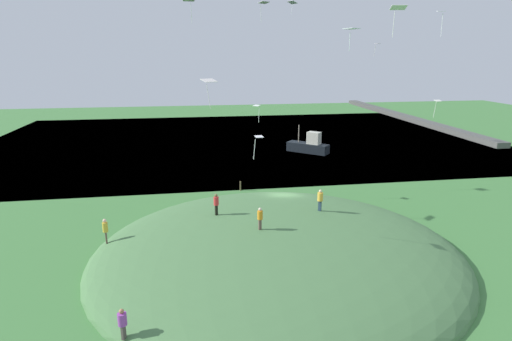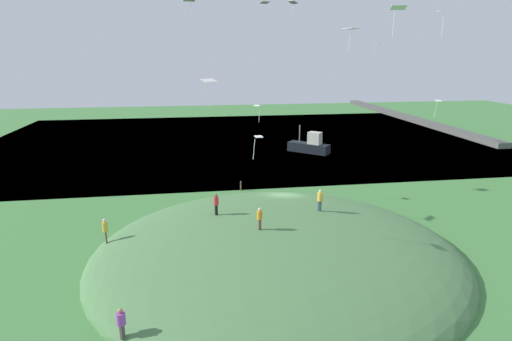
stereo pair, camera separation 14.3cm
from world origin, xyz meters
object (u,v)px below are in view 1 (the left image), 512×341
(kite_10, at_px, (377,45))
(kite_2, at_px, (209,82))
(kite_3, at_px, (398,9))
(kite_8, at_px, (441,14))
(kite_4, at_px, (292,3))
(person_watching_kites, at_px, (122,320))
(person_walking_path, at_px, (216,202))
(kite_6, at_px, (257,107))
(boat_on_lake, at_px, (309,146))
(person_with_child, at_px, (105,228))
(kite_0, at_px, (189,1))
(kite_5, at_px, (264,3))
(kite_7, at_px, (258,138))
(person_near_shore, at_px, (320,198))
(kite_9, at_px, (351,30))
(mooring_post, at_px, (240,186))
(kite_11, at_px, (437,102))
(person_on_hilltop, at_px, (260,216))

(kite_10, bearing_deg, kite_2, -53.19)
(kite_3, relative_size, kite_8, 0.91)
(kite_2, relative_size, kite_4, 1.62)
(person_watching_kites, xyz_separation_m, kite_3, (-9.04, 16.96, 14.77))
(person_walking_path, relative_size, kite_2, 0.72)
(kite_2, xyz_separation_m, kite_6, (-4.24, 4.51, -2.60))
(boat_on_lake, relative_size, kite_4, 3.94)
(person_with_child, xyz_separation_m, kite_10, (-21.35, 28.66, 12.66))
(kite_2, xyz_separation_m, kite_10, (-15.69, 20.97, 3.20))
(kite_2, xyz_separation_m, kite_4, (-14.68, 10.15, 7.60))
(person_watching_kites, distance_m, kite_0, 29.61)
(kite_5, bearing_deg, kite_7, -10.70)
(person_near_shore, distance_m, kite_3, 13.99)
(kite_5, relative_size, kite_9, 1.55)
(boat_on_lake, bearing_deg, person_walking_path, -77.45)
(kite_2, relative_size, kite_6, 1.46)
(kite_5, bearing_deg, kite_3, 13.15)
(boat_on_lake, bearing_deg, kite_2, -82.18)
(mooring_post, bearing_deg, kite_11, 80.68)
(boat_on_lake, distance_m, kite_11, 21.44)
(kite_2, distance_m, mooring_post, 13.12)
(kite_8, bearing_deg, kite_4, -141.98)
(person_walking_path, relative_size, kite_10, 1.12)
(kite_10, bearing_deg, kite_6, -55.17)
(person_on_hilltop, relative_size, kite_10, 1.05)
(boat_on_lake, height_order, person_on_hilltop, boat_on_lake)
(boat_on_lake, bearing_deg, kite_0, -97.56)
(kite_4, relative_size, kite_10, 0.96)
(person_with_child, height_order, kite_8, kite_8)
(kite_6, height_order, kite_10, kite_10)
(kite_4, height_order, kite_7, kite_4)
(person_with_child, bearing_deg, kite_4, 121.25)
(kite_0, xyz_separation_m, kite_11, (4.72, 23.23, -9.22))
(person_on_hilltop, relative_size, kite_5, 0.73)
(person_on_hilltop, bearing_deg, kite_3, -16.20)
(person_walking_path, bearing_deg, kite_5, -145.64)
(person_on_hilltop, relative_size, person_with_child, 0.86)
(kite_10, relative_size, kite_11, 0.87)
(person_with_child, bearing_deg, kite_0, 137.64)
(boat_on_lake, bearing_deg, mooring_post, -85.29)
(kite_9, bearing_deg, kite_6, -160.65)
(person_with_child, height_order, kite_10, kite_10)
(kite_11, bearing_deg, person_watching_kites, -54.37)
(person_watching_kites, xyz_separation_m, kite_2, (-15.88, 5.09, 9.90))
(person_watching_kites, distance_m, kite_4, 38.37)
(kite_4, relative_size, mooring_post, 1.42)
(person_walking_path, height_order, kite_11, kite_11)
(kite_10, bearing_deg, person_near_shore, -32.46)
(person_with_child, bearing_deg, mooring_post, 120.99)
(person_near_shore, relative_size, kite_9, 1.24)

